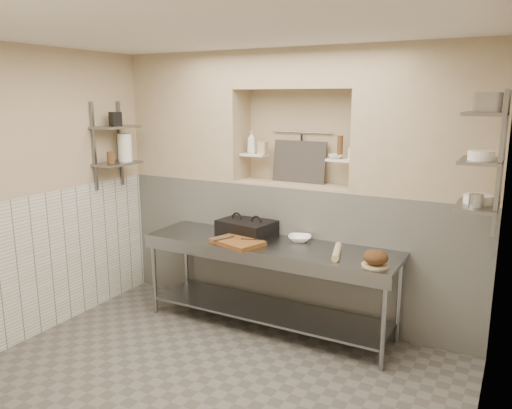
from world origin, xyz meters
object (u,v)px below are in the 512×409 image
Objects in this scene: mixing_bowl at (300,238)px; bread_loaf at (376,257)px; bowl_alcove at (335,156)px; cutting_board at (237,242)px; panini_press at (247,227)px; jug_left at (125,147)px; rolling_pin at (337,252)px; bottle_soap at (252,142)px; prep_table at (268,268)px.

bread_loaf is at bearing -23.78° from mixing_bowl.
cutting_board is at bearing -135.44° from bowl_alcove.
jug_left is (-1.46, -0.20, 0.79)m from panini_press.
panini_press is at bearing 168.18° from rolling_pin.
bowl_alcove is (0.73, 0.72, 0.81)m from cutting_board.
bread_loaf is (1.47, -0.35, 0.00)m from panini_press.
bottle_soap is 1.70× the size of bowl_alcove.
prep_table is 2.13m from jug_left.
bowl_alcove is (0.23, 0.33, 0.81)m from mixing_bowl.
cutting_board is 0.99m from rolling_pin.
rolling_pin is 0.41m from bread_loaf.
prep_table is 0.52m from panini_press.
panini_press is at bearing 7.69° from jug_left.
rolling_pin is 2.91× the size of bowl_alcove.
bowl_alcove is at bearing 13.64° from jug_left.
panini_press is 1.98× the size of jug_left.
cutting_board is at bearing -141.76° from mixing_bowl.
rolling_pin is at bearing -66.85° from bowl_alcove.
bread_loaf reaches higher than prep_table.
cutting_board is at bearing -179.70° from bread_loaf.
rolling_pin is at bearing -25.69° from bottle_soap.
prep_table is 10.47× the size of bottle_soap.
bread_loaf is (0.87, -0.38, 0.05)m from mixing_bowl.
bowl_alcove reaches higher than mixing_bowl.
bowl_alcove is at bearing 113.15° from rolling_pin.
bottle_soap reaches higher than jug_left.
jug_left reaches higher than mixing_bowl.
prep_table is 8.43× the size of jug_left.
rolling_pin is 2.67m from jug_left.
bread_loaf is (1.37, 0.01, 0.06)m from cutting_board.
cutting_board is 1.78m from jug_left.
bottle_soap is at bearing 155.91° from mixing_bowl.
prep_table is at bearing -19.68° from panini_press.
mixing_bowl is 0.55× the size of rolling_pin.
jug_left is at bearing -173.66° from mixing_bowl.
cutting_board is (-0.25, -0.17, 0.28)m from prep_table.
panini_press is 0.60m from mixing_bowl.
panini_press is at bearing -177.01° from mixing_bowl.
bottle_soap is at bearing 156.08° from bread_loaf.
mixing_bowl is at bearing -125.43° from bowl_alcove.
prep_table is at bearing 171.69° from bread_loaf.
jug_left is at bearing -163.57° from panini_press.
mixing_bowl is 2.23m from jug_left.
mixing_bowl is 0.90m from bowl_alcove.
bottle_soap is (-0.14, 0.36, 0.86)m from panini_press.
cutting_board is 1.31m from bowl_alcove.
cutting_board is 2.08× the size of mixing_bowl.
rolling_pin is (0.48, -0.26, 0.00)m from mixing_bowl.
mixing_bowl is at bearing -24.09° from bottle_soap.
rolling_pin is at bearing -0.65° from jug_left.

